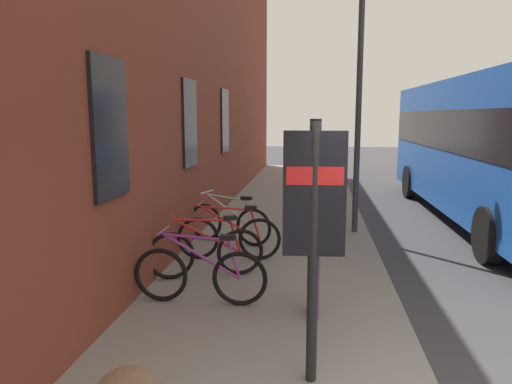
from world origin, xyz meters
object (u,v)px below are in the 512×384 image
at_px(transit_info_sign, 314,211).
at_px(bicycle_nearest_sign, 229,237).
at_px(pedestrian_crossing_street, 315,232).
at_px(bicycle_leaning_wall, 206,252).
at_px(street_lamp, 359,85).
at_px(bicycle_under_window, 200,275).
at_px(pedestrian_near_bus, 336,189).
at_px(bicycle_far_end, 229,223).
at_px(city_bus, 494,142).

bearing_deg(transit_info_sign, bicycle_nearest_sign, 21.38).
bearing_deg(pedestrian_crossing_street, bicycle_nearest_sign, 33.67).
xyz_separation_m(bicycle_leaning_wall, street_lamp, (3.19, -2.46, 2.63)).
distance_m(bicycle_leaning_wall, pedestrian_crossing_street, 2.13).
relative_size(bicycle_under_window, bicycle_nearest_sign, 1.00).
distance_m(bicycle_nearest_sign, pedestrian_crossing_street, 2.66).
bearing_deg(bicycle_leaning_wall, transit_info_sign, -149.25).
distance_m(transit_info_sign, street_lamp, 6.10).
height_order(bicycle_under_window, pedestrian_near_bus, pedestrian_near_bus).
height_order(transit_info_sign, pedestrian_near_bus, transit_info_sign).
height_order(bicycle_leaning_wall, pedestrian_crossing_street, pedestrian_crossing_street).
relative_size(bicycle_under_window, street_lamp, 0.35).
relative_size(bicycle_leaning_wall, pedestrian_near_bus, 1.04).
bearing_deg(bicycle_leaning_wall, bicycle_under_window, -171.44).
distance_m(bicycle_under_window, street_lamp, 5.47).
height_order(bicycle_leaning_wall, transit_info_sign, transit_info_sign).
xyz_separation_m(bicycle_nearest_sign, transit_info_sign, (-3.61, -1.41, 1.21)).
xyz_separation_m(pedestrian_crossing_street, street_lamp, (4.41, -0.84, 1.97)).
distance_m(pedestrian_crossing_street, street_lamp, 4.90).
distance_m(bicycle_far_end, pedestrian_crossing_street, 3.64).
distance_m(pedestrian_near_bus, street_lamp, 2.18).
xyz_separation_m(bicycle_under_window, transit_info_sign, (-1.66, -1.44, 1.21)).
distance_m(bicycle_leaning_wall, pedestrian_near_bus, 3.27).
distance_m(city_bus, street_lamp, 3.95).
relative_size(pedestrian_near_bus, pedestrian_crossing_street, 0.95).
xyz_separation_m(bicycle_leaning_wall, pedestrian_crossing_street, (-1.22, -1.61, 0.66)).
xyz_separation_m(city_bus, pedestrian_crossing_street, (-6.21, 4.14, -0.75)).
height_order(bicycle_far_end, transit_info_sign, transit_info_sign).
bearing_deg(pedestrian_near_bus, bicycle_nearest_sign, 130.37).
relative_size(bicycle_leaning_wall, pedestrian_crossing_street, 0.99).
bearing_deg(bicycle_leaning_wall, street_lamp, -37.64).
height_order(bicycle_under_window, bicycle_leaning_wall, same).
distance_m(city_bus, pedestrian_near_bus, 4.56).
bearing_deg(pedestrian_crossing_street, transit_info_sign, 179.30).
distance_m(bicycle_leaning_wall, transit_info_sign, 3.35).
height_order(bicycle_under_window, pedestrian_crossing_street, pedestrian_crossing_street).
bearing_deg(bicycle_leaning_wall, city_bus, -49.09).
height_order(city_bus, street_lamp, street_lamp).
relative_size(bicycle_leaning_wall, city_bus, 0.16).
height_order(bicycle_under_window, city_bus, city_bus).
height_order(bicycle_nearest_sign, street_lamp, street_lamp).
relative_size(transit_info_sign, pedestrian_near_bus, 1.47).
distance_m(bicycle_nearest_sign, bicycle_far_end, 1.06).
relative_size(bicycle_far_end, city_bus, 0.16).
bearing_deg(pedestrian_crossing_street, street_lamp, -10.84).
height_order(bicycle_leaning_wall, bicycle_nearest_sign, same).
relative_size(city_bus, pedestrian_crossing_street, 6.12).
height_order(transit_info_sign, street_lamp, street_lamp).
xyz_separation_m(bicycle_leaning_wall, pedestrian_near_bus, (2.49, -2.03, 0.61)).
bearing_deg(city_bus, pedestrian_crossing_street, 146.28).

